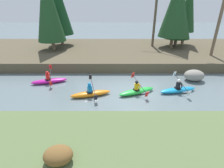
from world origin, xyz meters
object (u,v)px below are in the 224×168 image
(kayaker_far_back, at_px, (49,80))
(boulder_midstream, at_px, (194,75))
(kayaker_trailing, at_px, (91,93))
(kayaker_middle, at_px, (138,91))
(kayaker_lead, at_px, (179,89))

(kayaker_far_back, bearing_deg, boulder_midstream, -13.11)
(boulder_midstream, bearing_deg, kayaker_trailing, -162.16)
(kayaker_trailing, bearing_deg, kayaker_middle, -9.21)
(kayaker_trailing, xyz_separation_m, boulder_midstream, (8.06, 2.59, 0.22))
(kayaker_trailing, distance_m, boulder_midstream, 8.47)
(kayaker_far_back, bearing_deg, kayaker_lead, -24.46)
(kayaker_middle, height_order, kayaker_trailing, same)
(kayaker_trailing, bearing_deg, kayaker_lead, -10.59)
(kayaker_middle, height_order, boulder_midstream, kayaker_middle)
(kayaker_trailing, xyz_separation_m, kayaker_far_back, (-3.50, 2.09, 0.00))
(kayaker_middle, distance_m, kayaker_trailing, 3.28)
(boulder_midstream, bearing_deg, kayaker_middle, -155.27)
(kayaker_middle, bearing_deg, kayaker_trailing, 163.29)
(kayaker_trailing, relative_size, kayaker_far_back, 1.00)
(kayaker_lead, xyz_separation_m, boulder_midstream, (1.85, 2.01, 0.25))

